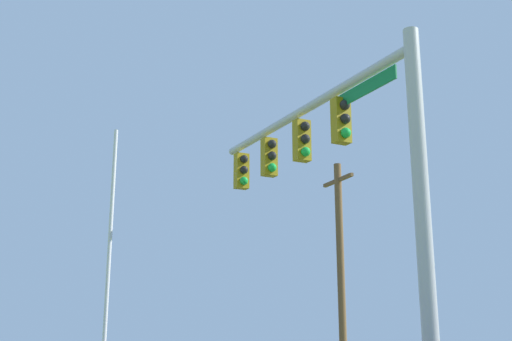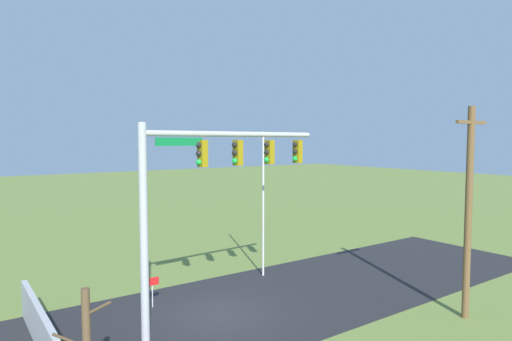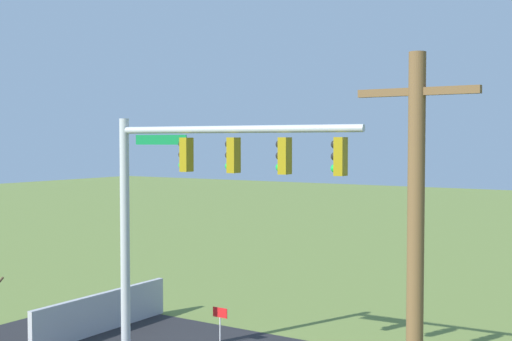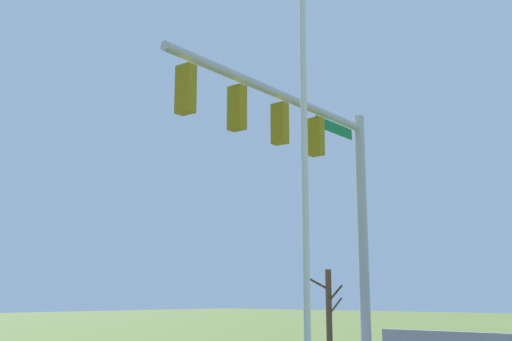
% 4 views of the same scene
% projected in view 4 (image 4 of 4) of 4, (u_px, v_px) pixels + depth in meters
% --- Properties ---
extents(signal_mast, '(7.64, 0.75, 7.31)m').
position_uv_depth(signal_mast, '(314.00, 173.00, 15.37)').
color(signal_mast, '#B2B5BA').
rests_on(signal_mast, ground_plane).
extents(flagpole, '(0.10, 0.10, 7.16)m').
position_uv_depth(flagpole, '(305.00, 209.00, 8.97)').
color(flagpole, silver).
rests_on(flagpole, ground_plane).
extents(bare_tree, '(1.27, 1.02, 3.21)m').
position_uv_depth(bare_tree, '(329.00, 318.00, 20.33)').
color(bare_tree, brown).
rests_on(bare_tree, ground_plane).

